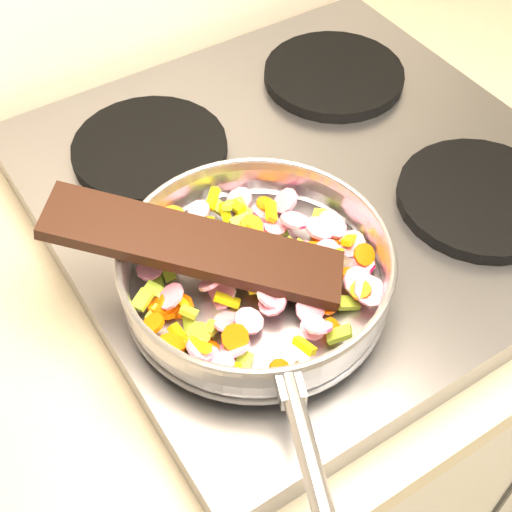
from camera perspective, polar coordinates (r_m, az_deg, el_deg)
cooktop at (r=0.87m, az=4.20°, el=5.32°), size 0.60×0.60×0.04m
grate_fl at (r=0.72m, az=1.68°, el=-3.89°), size 0.19×0.19×0.02m
grate_fr at (r=0.86m, az=17.49°, el=4.44°), size 0.19×0.19×0.02m
grate_bl at (r=0.89m, az=-8.49°, el=8.48°), size 0.19×0.19×0.02m
grate_br at (r=1.00m, az=6.25°, el=14.20°), size 0.19×0.19×0.02m
saute_pan at (r=0.70m, az=0.05°, el=-1.16°), size 0.31×0.46×0.06m
vegetable_heap at (r=0.71m, az=-0.22°, el=-1.21°), size 0.26×0.24×0.05m
wooden_spatula at (r=0.69m, az=-4.89°, el=0.84°), size 0.26×0.24×0.07m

